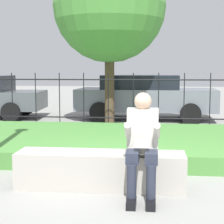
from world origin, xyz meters
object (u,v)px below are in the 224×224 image
object	(u,v)px
car_parked_center	(145,96)
tree_behind_fence	(109,6)
person_seated_reader	(142,140)
stone_bench	(100,172)

from	to	relation	value
car_parked_center	tree_behind_fence	xyz separation A→B (m)	(-0.97, -1.32, 2.53)
person_seated_reader	car_parked_center	distance (m)	7.26
person_seated_reader	car_parked_center	world-z (taller)	car_parked_center
stone_bench	car_parked_center	distance (m)	7.01
person_seated_reader	car_parked_center	bearing A→B (deg)	90.90
stone_bench	tree_behind_fence	xyz separation A→B (m)	(-0.53, 5.65, 3.05)
stone_bench	person_seated_reader	distance (m)	0.79
stone_bench	tree_behind_fence	distance (m)	6.45
stone_bench	person_seated_reader	xyz separation A→B (m)	(0.55, -0.29, 0.49)
car_parked_center	person_seated_reader	bearing A→B (deg)	-86.86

